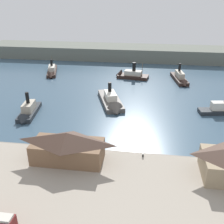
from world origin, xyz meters
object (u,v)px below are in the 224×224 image
Objects in this scene: ferry_moored_west at (180,79)px; ferry_shed_west_terminal at (67,147)px; mooring_post_center_west at (143,155)px; ferry_near_quay at (112,103)px; ferry_approaching_west at (52,71)px; ferry_moored_east at (129,75)px; ferry_approaching_east at (28,112)px.

ferry_shed_west_terminal is at bearing -115.15° from ferry_moored_west.
ferry_shed_west_terminal is 20.15× the size of mooring_post_center_west.
ferry_near_quay reaches higher than mooring_post_center_west.
mooring_post_center_west is 90.24m from ferry_approaching_west.
ferry_moored_east is at bearing 97.68° from mooring_post_center_west.
ferry_approaching_east is at bearing 152.41° from mooring_post_center_west.
ferry_approaching_east reaches higher than ferry_approaching_west.
mooring_post_center_west is 0.04× the size of ferry_near_quay.
ferry_approaching_east is 1.01× the size of ferry_moored_east.
ferry_shed_west_terminal is 81.74m from ferry_moored_west.
ferry_shed_west_terminal reaches higher than mooring_post_center_west.
ferry_shed_west_terminal is at bearing -96.71° from ferry_moored_east.
ferry_moored_east is at bearing 83.29° from ferry_shed_west_terminal.
mooring_post_center_west is at bearing -55.14° from ferry_approaching_west.
mooring_post_center_west is 0.05× the size of ferry_approaching_east.
ferry_approaching_west is (-41.73, 1.04, -0.11)m from ferry_moored_east.
ferry_shed_west_terminal is 40.07m from ferry_near_quay.
ferry_approaching_east is 60.31m from ferry_moored_east.
ferry_approaching_west is (-32.65, 78.19, -3.92)m from ferry_shed_west_terminal.
mooring_post_center_west is 37.72m from ferry_near_quay.
ferry_moored_east reaches higher than ferry_near_quay.
ferry_shed_west_terminal is 0.78× the size of ferry_approaching_west.
ferry_approaching_east is 53.23m from ferry_approaching_west.
ferry_moored_east reaches higher than ferry_approaching_east.
ferry_moored_west is 25.83m from ferry_moored_east.
ferry_moored_east reaches higher than ferry_approaching_west.
ferry_moored_east is at bearing 172.80° from ferry_moored_west.
ferry_moored_west is (34.70, 73.92, -3.75)m from ferry_shed_west_terminal.
ferry_near_quay is (-13.24, 35.32, -0.35)m from mooring_post_center_west.
ferry_shed_west_terminal reaches higher than ferry_moored_west.
ferry_approaching_east is 74.85m from ferry_moored_west.
ferry_shed_west_terminal is at bearing -167.65° from mooring_post_center_west.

